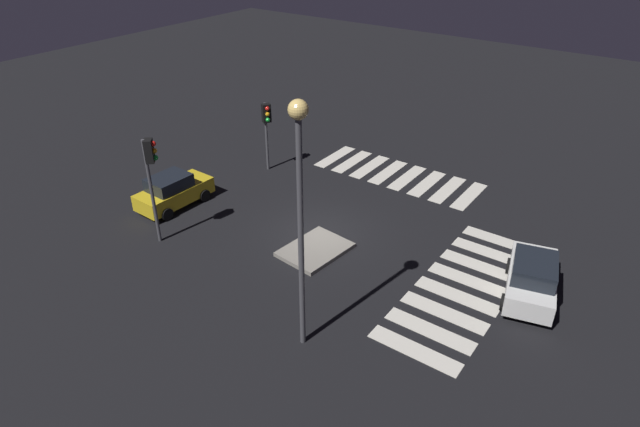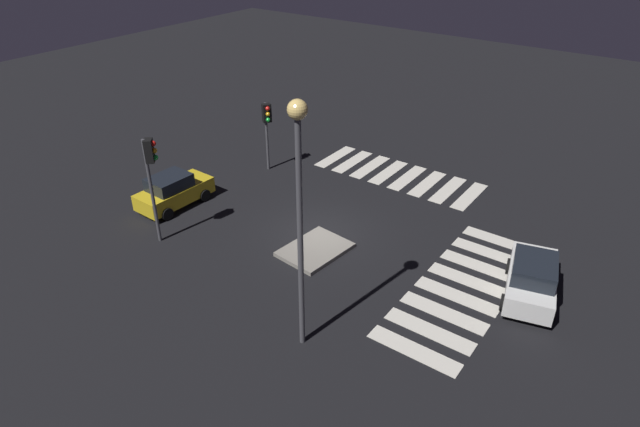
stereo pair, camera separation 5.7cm
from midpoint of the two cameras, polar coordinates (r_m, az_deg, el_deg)
ground_plane at (r=24.02m, az=-0.07°, el=-2.06°), size 80.00×80.00×0.00m
traffic_island at (r=22.76m, az=-0.59°, el=-3.82°), size 3.02×2.39×0.18m
car_yellow at (r=26.68m, az=-15.20°, el=2.30°), size 3.77×1.85×1.62m
car_white at (r=21.41m, az=21.27°, el=-6.29°), size 4.11×2.53×1.69m
traffic_light_west at (r=22.82m, az=-17.40°, el=4.76°), size 0.54×0.53×4.68m
traffic_light_north at (r=28.64m, az=-5.69°, el=9.67°), size 0.54×0.53×3.73m
street_lamp at (r=15.34m, az=-2.23°, el=2.17°), size 0.56×0.56×8.37m
crosswalk_near at (r=21.51m, az=14.72°, el=-7.56°), size 8.75×3.20×0.02m
crosswalk_side at (r=29.33m, az=8.07°, el=4.03°), size 3.20×8.75×0.02m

